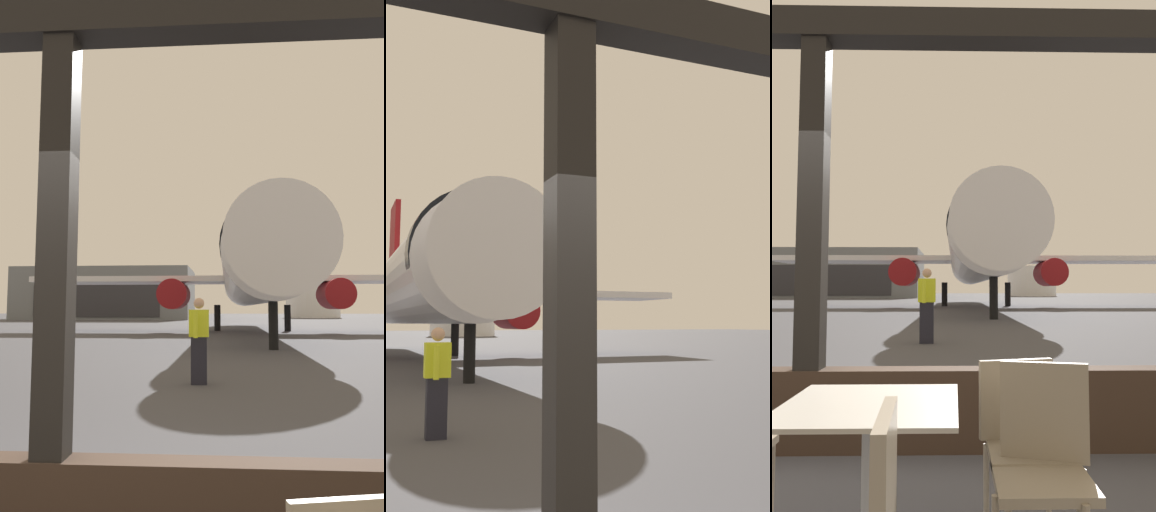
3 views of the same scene
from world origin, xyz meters
The scene contains 6 objects.
ground_plane centered at (0.00, 40.00, 0.00)m, with size 220.00×220.00×0.00m, color #424247.
window_frame centered at (0.00, 0.00, 1.27)m, with size 7.43×0.24×3.53m.
airplane centered at (2.78, 28.55, 3.73)m, with size 29.21×33.49×10.69m.
ground_crew_worker centered at (0.49, 7.04, 0.90)m, with size 0.40×0.56×1.74m.
distant_hangar centered at (-16.59, 69.27, 3.67)m, with size 24.79×14.65×7.35m.
fuel_storage_tank centered at (15.74, 82.61, 2.78)m, with size 9.10×9.10×5.56m, color white.
Camera 1 is at (1.07, -2.99, 1.52)m, focal length 34.27 mm.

